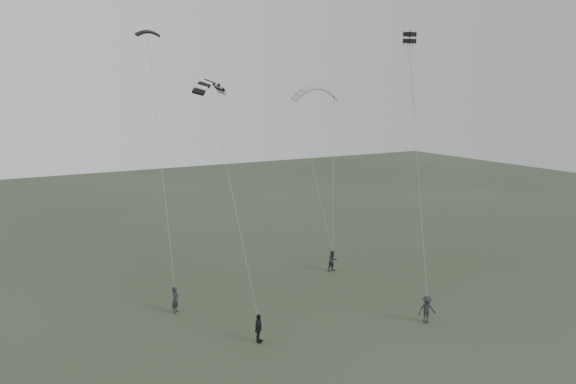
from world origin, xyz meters
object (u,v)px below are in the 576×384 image
flyer_far (427,309)px  kite_dark_small (148,32)px  kite_pale_large (316,87)px  kite_box (410,38)px  flyer_right (333,261)px  kite_striped (210,82)px  flyer_center (259,328)px  flyer_left (175,300)px

flyer_far → kite_dark_small: kite_dark_small is taller
kite_dark_small → kite_pale_large: size_ratio=0.39×
kite_dark_small → kite_box: (15.58, -7.72, -0.30)m
flyer_far → flyer_right: bearing=103.6°
flyer_far → kite_striped: size_ratio=0.63×
flyer_center → kite_pale_large: bearing=3.4°
flyer_left → flyer_center: flyer_left is taller
flyer_left → kite_pale_large: (14.97, 7.71, 12.96)m
flyer_far → kite_box: bearing=77.3°
flyer_center → kite_dark_small: bearing=54.6°
flyer_right → kite_pale_large: size_ratio=0.40×
flyer_right → flyer_far: size_ratio=0.96×
flyer_right → kite_dark_small: size_ratio=1.02×
kite_striped → kite_box: kite_box is taller
flyer_center → kite_box: size_ratio=2.23×
kite_striped → flyer_left: bearing=90.4°
flyer_right → flyer_far: (-0.55, -10.76, 0.04)m
kite_dark_small → kite_striped: size_ratio=0.59×
flyer_left → kite_pale_large: kite_pale_large is taller
flyer_right → kite_striped: kite_striped is taller
kite_dark_small → kite_striped: kite_dark_small is taller
flyer_center → kite_dark_small: (-2.04, 11.81, 16.53)m
flyer_left → kite_dark_small: 17.42m
flyer_right → flyer_far: bearing=-94.6°
flyer_far → kite_striped: 18.18m
flyer_right → kite_dark_small: bearing=162.1°
flyer_left → flyer_center: (2.62, -6.27, -0.02)m
flyer_center → kite_box: bearing=-28.4°
flyer_left → flyer_far: bearing=-84.7°
kite_pale_large → kite_box: (1.19, -9.90, 3.25)m
kite_box → kite_dark_small: bearing=141.5°
flyer_center → kite_striped: (-0.90, 3.90, 13.21)m
flyer_left → kite_dark_small: size_ratio=1.05×
flyer_center → kite_pale_large: kite_pale_large is taller
flyer_right → kite_dark_small: (-12.41, 3.61, 16.54)m
kite_dark_small → kite_striped: 8.66m
flyer_left → kite_striped: kite_striped is taller
flyer_right → kite_striped: size_ratio=0.60×
flyer_far → kite_box: kite_box is taller
flyer_center → kite_striped: 13.81m
flyer_center → flyer_right: bearing=-6.8°
flyer_far → kite_box: (3.72, 6.64, 16.21)m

